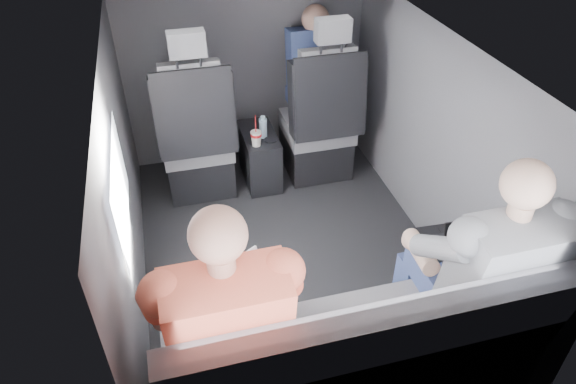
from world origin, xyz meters
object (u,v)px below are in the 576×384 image
object	(u,v)px
soda_cup	(256,138)
passenger_rear_left	(225,322)
front_seat_left	(197,144)
center_console	(260,156)
passenger_front_right	(314,69)
front_seat_right	(319,128)
rear_bench	(352,365)
laptop_white	(230,286)
passenger_rear_right	(479,270)
water_bottle	(263,128)
laptop_black	(465,241)

from	to	relation	value
soda_cup	passenger_rear_left	bearing A→B (deg)	-105.74
front_seat_left	center_console	distance (m)	0.49
center_console	passenger_front_right	xyz separation A→B (m)	(0.48, 0.22, 0.55)
front_seat_right	rear_bench	size ratio (longest dim) A/B	0.79
soda_cup	passenger_rear_left	xyz separation A→B (m)	(-0.48, -1.69, 0.20)
laptop_white	passenger_rear_right	bearing A→B (deg)	-10.90
center_console	rear_bench	size ratio (longest dim) A/B	0.30
front_seat_right	laptop_white	xyz separation A→B (m)	(-0.93, -1.60, 0.23)
laptop_white	passenger_rear_left	world-z (taller)	passenger_rear_left
passenger_rear_left	water_bottle	bearing A→B (deg)	72.98
front_seat_right	laptop_black	xyz separation A→B (m)	(0.21, -1.60, 0.23)
rear_bench	passenger_rear_right	world-z (taller)	passenger_rear_right
front_seat_left	passenger_rear_right	size ratio (longest dim) A/B	0.98
laptop_black	water_bottle	bearing A→B (deg)	111.85
front_seat_left	rear_bench	size ratio (longest dim) A/B	0.79
soda_cup	passenger_rear_right	distance (m)	1.82
laptop_black	passenger_front_right	size ratio (longest dim) A/B	0.47
passenger_rear_left	passenger_front_right	xyz separation A→B (m)	(1.00, 2.07, 0.09)
front_seat_right	passenger_front_right	distance (m)	0.43
laptop_black	passenger_rear_left	xyz separation A→B (m)	(-1.18, -0.20, 0.02)
center_console	water_bottle	world-z (taller)	water_bottle
front_seat_left	center_console	size ratio (longest dim) A/B	2.64
center_console	passenger_rear_right	distance (m)	2.00
rear_bench	passenger_rear_left	size ratio (longest dim) A/B	1.23
front_seat_left	center_console	xyz separation A→B (m)	(0.45, 0.04, -0.20)
front_seat_right	rear_bench	xyz separation A→B (m)	(-0.45, -1.90, -0.09)
center_console	laptop_white	world-z (taller)	laptop_white
front_seat_right	rear_bench	bearing A→B (deg)	-103.31
passenger_rear_right	laptop_black	bearing A→B (deg)	74.67
front_seat_left	laptop_white	xyz separation A→B (m)	(-0.03, -1.60, 0.23)
soda_cup	passenger_front_right	xyz separation A→B (m)	(0.53, 0.38, 0.29)
laptop_white	passenger_rear_right	xyz separation A→B (m)	(1.08, -0.21, 0.02)
center_console	soda_cup	xyz separation A→B (m)	(-0.05, -0.16, 0.26)
center_console	passenger_rear_left	bearing A→B (deg)	-105.89
soda_cup	passenger_rear_right	size ratio (longest dim) A/B	0.18
center_console	passenger_rear_right	size ratio (longest dim) A/B	0.37
laptop_black	soda_cup	bearing A→B (deg)	115.48
passenger_rear_left	rear_bench	bearing A→B (deg)	-10.13
soda_cup	water_bottle	bearing A→B (deg)	54.60
front_seat_right	center_console	distance (m)	0.49
front_seat_left	passenger_front_right	bearing A→B (deg)	15.56
passenger_rear_left	laptop_white	bearing A→B (deg)	76.38
front_seat_right	water_bottle	world-z (taller)	front_seat_right
front_seat_right	passenger_rear_right	world-z (taller)	passenger_rear_right
laptop_black	passenger_rear_left	size ratio (longest dim) A/B	0.28
passenger_front_right	laptop_white	bearing A→B (deg)	-117.13
water_bottle	passenger_rear_right	bearing A→B (deg)	-72.03
water_bottle	laptop_black	size ratio (longest dim) A/B	0.45
soda_cup	laptop_black	distance (m)	1.65
front_seat_left	rear_bench	world-z (taller)	front_seat_left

